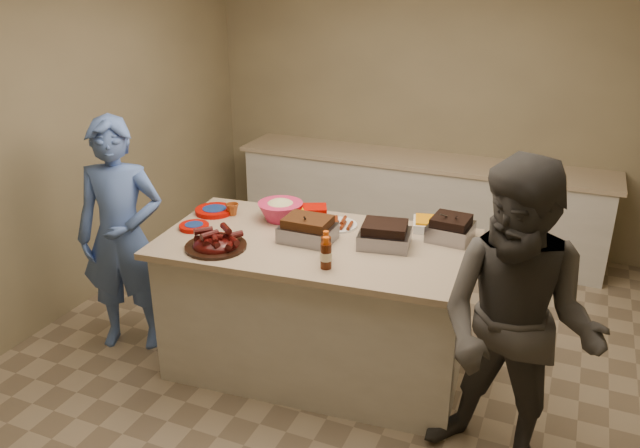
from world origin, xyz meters
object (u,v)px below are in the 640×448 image
at_px(rib_platter, 216,248).
at_px(bbq_bottle_a, 326,259).
at_px(island, 317,366).
at_px(roasting_pan, 450,239).
at_px(guest_blue, 136,340).
at_px(coleslaw_bowl, 281,220).
at_px(bbq_bottle_b, 326,268).
at_px(mustard_bottle, 303,224).
at_px(plastic_cup, 233,215).

relative_size(rib_platter, bbq_bottle_a, 2.11).
relative_size(island, rib_platter, 5.20).
bearing_deg(bbq_bottle_a, island, 124.36).
distance_m(roasting_pan, bbq_bottle_a, 0.86).
bearing_deg(guest_blue, coleslaw_bowl, 4.00).
relative_size(roasting_pan, guest_blue, 0.16).
height_order(island, bbq_bottle_b, bbq_bottle_b).
xyz_separation_m(rib_platter, mustard_bottle, (0.34, 0.56, 0.00)).
bearing_deg(coleslaw_bowl, roasting_pan, 6.24).
xyz_separation_m(roasting_pan, guest_blue, (-2.17, -0.60, -0.96)).
xyz_separation_m(bbq_bottle_a, bbq_bottle_b, (0.04, -0.11, -0.00)).
height_order(island, mustard_bottle, mustard_bottle).
bearing_deg(island, bbq_bottle_a, -60.51).
height_order(island, roasting_pan, roasting_pan).
bearing_deg(bbq_bottle_a, mustard_bottle, 128.52).
xyz_separation_m(coleslaw_bowl, plastic_cup, (-0.36, -0.05, 0.00)).
xyz_separation_m(island, bbq_bottle_b, (0.20, -0.34, 0.96)).
bearing_deg(guest_blue, rib_platter, -28.51).
bearing_deg(bbq_bottle_a, rib_platter, -170.78).
bearing_deg(plastic_cup, bbq_bottle_b, -29.06).
relative_size(island, plastic_cup, 21.91).
relative_size(bbq_bottle_b, guest_blue, 0.12).
height_order(island, guest_blue, island).
relative_size(rib_platter, plastic_cup, 4.21).
bearing_deg(bbq_bottle_b, roasting_pan, 50.33).
xyz_separation_m(bbq_bottle_a, plastic_cup, (-0.89, 0.41, -0.00)).
bearing_deg(bbq_bottle_b, coleslaw_bowl, 135.30).
relative_size(rib_platter, bbq_bottle_b, 1.98).
height_order(rib_platter, mustard_bottle, rib_platter).
xyz_separation_m(coleslaw_bowl, bbq_bottle_a, (0.54, -0.47, 0.00)).
height_order(rib_platter, bbq_bottle_b, bbq_bottle_b).
bearing_deg(roasting_pan, bbq_bottle_a, -132.05).
relative_size(coleslaw_bowl, bbq_bottle_a, 1.70).
xyz_separation_m(bbq_bottle_a, guest_blue, (-1.54, -0.01, -0.96)).
relative_size(coleslaw_bowl, guest_blue, 0.19).
height_order(coleslaw_bowl, guest_blue, coleslaw_bowl).
relative_size(coleslaw_bowl, bbq_bottle_b, 1.59).
xyz_separation_m(island, guest_blue, (-1.39, -0.24, 0.00)).
relative_size(bbq_bottle_a, mustard_bottle, 1.47).
bearing_deg(guest_blue, roasting_pan, -5.71).
bearing_deg(rib_platter, island, 32.23).
bearing_deg(roasting_pan, coleslaw_bowl, -169.36).
distance_m(island, coleslaw_bowl, 1.06).
relative_size(mustard_bottle, guest_blue, 0.07).
distance_m(rib_platter, plastic_cup, 0.56).
bearing_deg(roasting_pan, bbq_bottle_b, -125.27).
xyz_separation_m(roasting_pan, bbq_bottle_b, (-0.58, -0.70, 0.00)).
relative_size(rib_platter, guest_blue, 0.23).
height_order(coleslaw_bowl, bbq_bottle_b, coleslaw_bowl).
relative_size(plastic_cup, guest_blue, 0.05).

